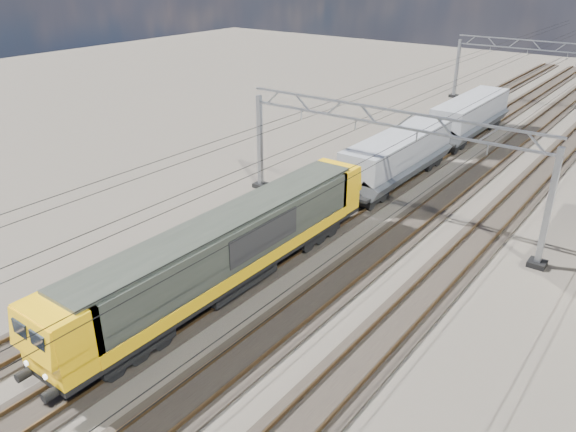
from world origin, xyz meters
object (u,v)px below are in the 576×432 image
Objects in this scene: catenary_gantry_mid at (383,161)px; hopper_wagon_lead at (398,155)px; locomotive at (230,247)px; catenary_gantry_far at (544,72)px; hopper_wagon_mid at (470,115)px.

hopper_wagon_lead is at bearing 107.63° from catenary_gantry_mid.
locomotive is (-2.00, -11.40, -1.58)m from catenary_gantry_mid.
catenary_gantry_far is 29.82m from hopper_wagon_lead.
hopper_wagon_lead is at bearing -90.00° from hopper_wagon_mid.
catenary_gantry_mid is 20.66m from hopper_wagon_mid.
hopper_wagon_lead and hopper_wagon_mid have the same top height.
catenary_gantry_mid is at bearing -90.00° from catenary_gantry_far.
catenary_gantry_mid is 6.81m from hopper_wagon_lead.
hopper_wagon_mid is at bearing 90.00° from locomotive.
catenary_gantry_mid is 1.53× the size of hopper_wagon_lead.
hopper_wagon_lead is at bearing -93.85° from catenary_gantry_far.
locomotive is at bearing -90.00° from hopper_wagon_mid.
hopper_wagon_lead is 14.20m from hopper_wagon_mid.
hopper_wagon_mid is at bearing 90.00° from hopper_wagon_lead.
hopper_wagon_mid is (-2.00, -15.51, -1.67)m from catenary_gantry_far.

